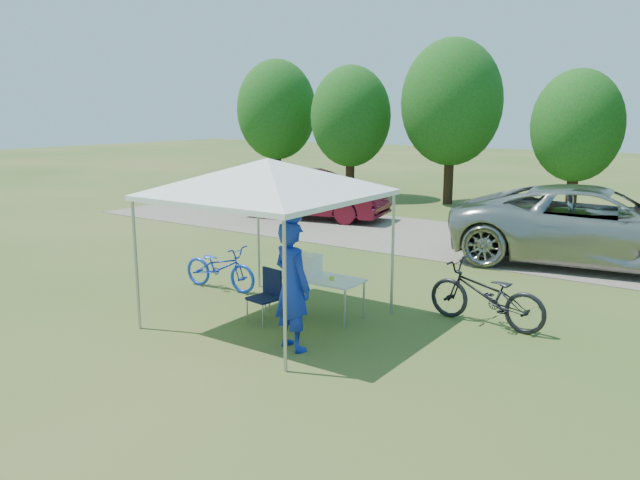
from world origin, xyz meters
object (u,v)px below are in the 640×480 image
(minivan, at_px, (597,226))
(cooler, at_px, (306,264))
(sedan, at_px, (315,195))
(cyclist, at_px, (292,286))
(bike_blue, at_px, (220,267))
(folding_table, at_px, (316,279))
(bike_dark, at_px, (486,295))
(folding_chair, at_px, (268,291))

(minivan, bearing_deg, cooler, 142.91)
(sedan, bearing_deg, cyclist, -157.56)
(sedan, bearing_deg, bike_blue, -168.78)
(folding_table, relative_size, bike_dark, 0.84)
(folding_table, height_order, cyclist, cyclist)
(folding_table, distance_m, minivan, 7.28)
(cooler, distance_m, sedan, 9.67)
(minivan, height_order, sedan, minivan)
(cooler, height_order, bike_blue, cooler)
(folding_table, bearing_deg, cooler, -180.00)
(folding_table, relative_size, folding_chair, 1.89)
(bike_dark, bearing_deg, bike_blue, -75.62)
(cooler, bearing_deg, sedan, 124.29)
(bike_dark, bearing_deg, cooler, -63.71)
(folding_chair, bearing_deg, sedan, 130.58)
(folding_table, distance_m, bike_dark, 2.85)
(folding_chair, height_order, minivan, minivan)
(cyclist, bearing_deg, bike_blue, -13.33)
(bike_blue, height_order, bike_dark, bike_dark)
(bike_blue, bearing_deg, bike_dark, -84.01)
(folding_table, xyz_separation_m, sedan, (-5.65, 7.99, 0.15))
(cooler, xyz_separation_m, sedan, (-5.45, 7.99, -0.07))
(cooler, relative_size, sedan, 0.11)
(cyclist, distance_m, minivan, 8.41)
(bike_dark, bearing_deg, cyclist, -33.02)
(folding_table, relative_size, minivan, 0.26)
(bike_dark, relative_size, sedan, 0.42)
(bike_blue, xyz_separation_m, minivan, (5.66, 6.31, 0.47))
(folding_table, xyz_separation_m, cyclist, (0.62, -1.47, 0.32))
(minivan, bearing_deg, folding_table, 144.34)
(folding_table, relative_size, cooler, 3.35)
(folding_table, bearing_deg, cyclist, -67.20)
(folding_table, height_order, cooler, cooler)
(cooler, height_order, cyclist, cyclist)
(folding_table, height_order, minivan, minivan)
(cooler, distance_m, minivan, 7.36)
(folding_chair, xyz_separation_m, cooler, (0.26, 0.72, 0.35))
(minivan, bearing_deg, folding_chair, 143.64)
(folding_table, xyz_separation_m, bike_blue, (-2.47, 0.23, -0.20))
(cooler, relative_size, minivan, 0.08)
(cooler, height_order, bike_dark, bike_dark)
(folding_chair, xyz_separation_m, minivan, (3.66, 7.26, 0.39))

